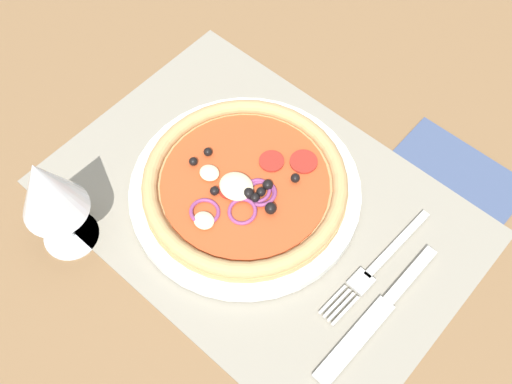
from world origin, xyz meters
TOP-DOWN VIEW (x-y plane):
  - ground_plane at (0.00, 0.00)cm, footprint 190.00×140.00cm
  - placemat at (0.00, 0.00)cm, footprint 49.10×34.00cm
  - plate at (2.46, 0.43)cm, footprint 27.49×27.49cm
  - pizza at (2.43, 0.46)cm, footprint 24.16×24.16cm
  - fork at (-14.83, -1.99)cm, footprint 2.47×18.05cm
  - knife at (-18.25, 1.81)cm, footprint 2.23×20.03cm
  - wine_glass at (13.90, 17.34)cm, footprint 7.20×7.20cm
  - napkin at (-15.00, -17.08)cm, footprint 15.82×14.25cm

SIDE VIEW (x-z plane):
  - ground_plane at x=0.00cm, z-range -2.40..0.00cm
  - napkin at x=-15.00cm, z-range 0.00..0.36cm
  - placemat at x=0.00cm, z-range 0.00..0.40cm
  - fork at x=-14.83cm, z-range 0.40..0.84cm
  - knife at x=-18.25cm, z-range 0.35..0.96cm
  - plate at x=2.46cm, z-range 0.40..1.74cm
  - pizza at x=2.43cm, z-range 1.50..4.15cm
  - wine_glass at x=13.90cm, z-range 2.70..17.60cm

